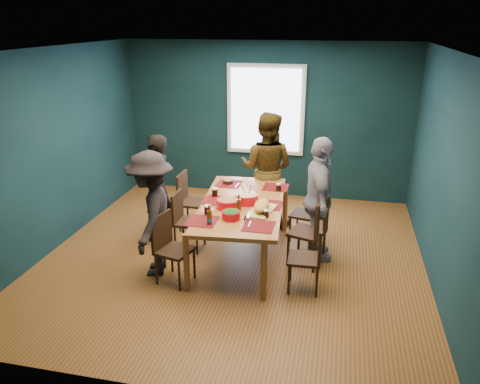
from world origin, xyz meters
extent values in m
cube|color=#9B5C2D|center=(0.00, 0.00, -0.01)|extent=(5.00, 5.00, 0.01)
cube|color=silver|center=(0.00, 0.00, 2.70)|extent=(5.00, 5.00, 0.01)
cube|color=#113038|center=(-2.50, 0.00, 1.35)|extent=(0.01, 5.00, 2.70)
cube|color=#113038|center=(2.50, 0.00, 1.35)|extent=(0.01, 5.00, 2.70)
cube|color=#113038|center=(0.00, 2.50, 1.35)|extent=(5.00, 0.01, 2.70)
cube|color=#113038|center=(0.00, -2.50, 1.35)|extent=(5.00, 0.01, 2.70)
cube|color=silver|center=(0.00, 2.47, 1.55)|extent=(1.35, 0.06, 1.55)
cube|color=#9E592F|center=(0.11, 0.01, 0.76)|extent=(1.21, 2.16, 0.05)
cylinder|color=#9E592F|center=(-0.34, -0.94, 0.37)|extent=(0.07, 0.07, 0.74)
cylinder|color=#9E592F|center=(0.57, -0.94, 0.37)|extent=(0.07, 0.07, 0.74)
cylinder|color=#9E592F|center=(-0.34, 0.97, 0.37)|extent=(0.07, 0.07, 0.74)
cylinder|color=#9E592F|center=(0.57, 0.97, 0.37)|extent=(0.07, 0.07, 0.74)
cube|color=black|center=(-0.79, 0.76, 0.42)|extent=(0.41, 0.41, 0.04)
cube|color=black|center=(-0.97, 0.76, 0.66)|extent=(0.05, 0.40, 0.43)
cylinder|color=black|center=(-0.97, 0.59, 0.20)|extent=(0.03, 0.03, 0.41)
cylinder|color=black|center=(-0.63, 0.58, 0.20)|extent=(0.03, 0.03, 0.41)
cylinder|color=black|center=(-0.96, 0.93, 0.20)|extent=(0.03, 0.03, 0.41)
cylinder|color=black|center=(-0.62, 0.92, 0.20)|extent=(0.03, 0.03, 0.41)
cube|color=black|center=(-0.65, 0.11, 0.40)|extent=(0.38, 0.38, 0.04)
cube|color=black|center=(-0.82, 0.11, 0.62)|extent=(0.05, 0.37, 0.41)
cylinder|color=black|center=(-0.82, -0.05, 0.19)|extent=(0.03, 0.03, 0.38)
cylinder|color=black|center=(-0.50, -0.06, 0.19)|extent=(0.03, 0.03, 0.38)
cylinder|color=black|center=(-0.81, 0.27, 0.19)|extent=(0.03, 0.03, 0.38)
cylinder|color=black|center=(-0.49, 0.26, 0.19)|extent=(0.03, 0.03, 0.38)
cube|color=black|center=(-0.55, -0.77, 0.42)|extent=(0.47, 0.47, 0.04)
cube|color=black|center=(-0.72, -0.72, 0.65)|extent=(0.13, 0.39, 0.42)
cylinder|color=black|center=(-0.75, -0.89, 0.20)|extent=(0.03, 0.03, 0.40)
cylinder|color=black|center=(-0.43, -0.97, 0.20)|extent=(0.03, 0.03, 0.40)
cylinder|color=black|center=(-0.67, -0.56, 0.20)|extent=(0.03, 0.03, 0.40)
cylinder|color=black|center=(-0.35, -0.65, 0.20)|extent=(0.03, 0.03, 0.40)
cube|color=black|center=(0.88, 0.72, 0.40)|extent=(0.45, 0.45, 0.04)
cube|color=black|center=(1.05, 0.68, 0.62)|extent=(0.12, 0.37, 0.41)
cylinder|color=black|center=(0.69, 0.60, 0.19)|extent=(0.03, 0.03, 0.38)
cylinder|color=black|center=(1.00, 0.53, 0.19)|extent=(0.03, 0.03, 0.38)
cylinder|color=black|center=(0.76, 0.91, 0.19)|extent=(0.03, 0.03, 0.38)
cylinder|color=black|center=(1.07, 0.84, 0.19)|extent=(0.03, 0.03, 0.38)
cube|color=black|center=(0.97, 0.02, 0.45)|extent=(0.52, 0.52, 0.04)
cube|color=black|center=(1.15, -0.03, 0.69)|extent=(0.16, 0.41, 0.46)
cylinder|color=black|center=(0.74, -0.09, 0.21)|extent=(0.03, 0.03, 0.43)
cylinder|color=black|center=(1.09, -0.20, 0.21)|extent=(0.03, 0.03, 0.43)
cylinder|color=black|center=(0.85, 0.25, 0.21)|extent=(0.03, 0.03, 0.43)
cylinder|color=black|center=(1.19, 0.14, 0.21)|extent=(0.03, 0.03, 0.43)
cube|color=black|center=(0.99, -0.61, 0.40)|extent=(0.39, 0.39, 0.04)
cube|color=black|center=(1.16, -0.60, 0.62)|extent=(0.05, 0.38, 0.41)
cylinder|color=black|center=(0.84, -0.77, 0.19)|extent=(0.03, 0.03, 0.38)
cylinder|color=black|center=(1.16, -0.76, 0.19)|extent=(0.03, 0.03, 0.38)
cylinder|color=black|center=(0.82, -0.45, 0.19)|extent=(0.03, 0.03, 0.38)
cylinder|color=black|center=(1.14, -0.44, 0.19)|extent=(0.03, 0.03, 0.38)
imported|color=black|center=(-1.19, 0.32, 0.78)|extent=(0.44, 0.61, 1.56)
imported|color=black|center=(0.23, 1.25, 0.88)|extent=(0.94, 0.79, 1.75)
imported|color=white|center=(1.08, 0.23, 0.83)|extent=(0.59, 1.04, 1.66)
imported|color=black|center=(-0.89, -0.59, 0.79)|extent=(0.77, 1.12, 1.58)
cylinder|color=red|center=(-0.04, -0.19, 0.84)|extent=(0.27, 0.27, 0.11)
cylinder|color=#52822F|center=(-0.04, -0.19, 0.89)|extent=(0.24, 0.24, 0.02)
cylinder|color=red|center=(0.17, 0.03, 0.85)|extent=(0.31, 0.31, 0.12)
cylinder|color=beige|center=(0.17, 0.03, 0.91)|extent=(0.27, 0.27, 0.02)
cylinder|color=tan|center=(0.21, 0.03, 0.95)|extent=(0.09, 0.17, 0.24)
cylinder|color=tan|center=(0.14, 0.03, 0.95)|extent=(0.08, 0.17, 0.24)
cylinder|color=red|center=(0.09, -0.51, 0.84)|extent=(0.22, 0.22, 0.09)
cylinder|color=#134C15|center=(0.09, -0.51, 0.88)|extent=(0.20, 0.20, 0.02)
cube|color=#D5BD72|center=(0.41, -0.21, 0.80)|extent=(0.34, 0.54, 0.02)
ellipsoid|color=gold|center=(0.41, -0.21, 0.87)|extent=(0.25, 0.43, 0.12)
cube|color=silver|center=(0.29, -0.41, 0.82)|extent=(0.04, 0.20, 0.00)
cylinder|color=black|center=(0.26, -0.52, 0.82)|extent=(0.03, 0.11, 0.02)
sphere|color=#16611B|center=(0.41, -0.32, 0.88)|extent=(0.04, 0.04, 0.04)
sphere|color=#16611B|center=(0.41, -0.21, 0.88)|extent=(0.04, 0.04, 0.04)
sphere|color=#16611B|center=(0.41, -0.10, 0.88)|extent=(0.04, 0.04, 0.04)
cylinder|color=black|center=(-0.25, 0.70, 0.82)|extent=(0.14, 0.14, 0.06)
cylinder|color=#52822F|center=(-0.25, 0.70, 0.84)|extent=(0.12, 0.12, 0.01)
cylinder|color=#462B0C|center=(-0.12, -0.72, 0.88)|extent=(0.06, 0.06, 0.17)
cylinder|color=#462B0C|center=(-0.12, -0.72, 1.00)|extent=(0.02, 0.02, 0.07)
cylinder|color=#1755A3|center=(-0.12, -0.72, 0.85)|extent=(0.07, 0.07, 0.04)
cylinder|color=#462B0C|center=(0.14, -0.29, 0.87)|extent=(0.06, 0.06, 0.17)
cylinder|color=#462B0C|center=(0.14, -0.29, 0.99)|extent=(0.02, 0.02, 0.07)
cylinder|color=black|center=(-0.22, -0.44, 0.85)|extent=(0.08, 0.08, 0.11)
cylinder|color=white|center=(-0.22, -0.44, 0.90)|extent=(0.08, 0.08, 0.02)
cylinder|color=black|center=(0.49, -0.38, 0.84)|extent=(0.06, 0.06, 0.09)
cylinder|color=white|center=(0.49, -0.38, 0.88)|extent=(0.07, 0.07, 0.01)
cylinder|color=black|center=(0.51, 0.56, 0.84)|extent=(0.07, 0.07, 0.10)
cylinder|color=white|center=(0.51, 0.56, 0.89)|extent=(0.08, 0.08, 0.02)
cylinder|color=black|center=(-0.30, 0.17, 0.85)|extent=(0.08, 0.08, 0.11)
cylinder|color=white|center=(-0.30, 0.17, 0.90)|extent=(0.08, 0.08, 0.02)
cube|color=#F4666C|center=(0.47, 0.12, 0.79)|extent=(0.19, 0.19, 0.00)
cube|color=#F4666C|center=(-0.26, -0.32, 0.79)|extent=(0.18, 0.18, 0.00)
cube|color=#F4666C|center=(0.47, -0.66, 0.79)|extent=(0.19, 0.19, 0.00)
camera|label=1|loc=(1.29, -5.50, 3.05)|focal=35.00mm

